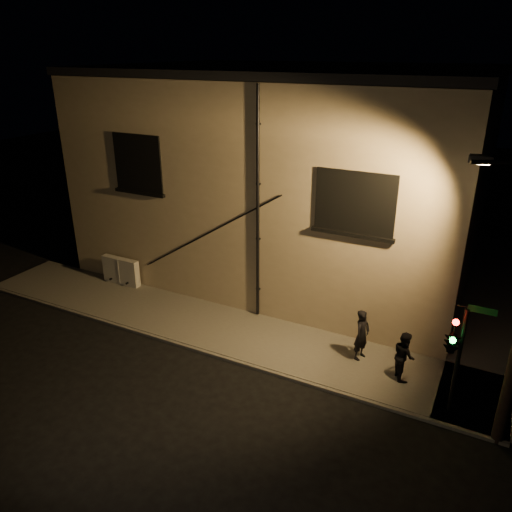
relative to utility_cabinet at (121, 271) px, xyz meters
The scene contains 7 objects.
ground 8.69m from the utility_cabinet, 18.16° to the right, with size 90.00×90.00×0.00m, color black.
sidewalk 9.63m from the utility_cabinet, 10.13° to the left, with size 21.00×16.00×0.12m.
building 8.98m from the utility_cabinet, 50.26° to the left, with size 16.20×12.23×8.80m.
utility_cabinet is the anchor object (origin of this frame).
pedestrian_a 10.73m from the utility_cabinet, ahead, with size 0.63×0.41×1.72m, color black.
pedestrian_b 12.19m from the utility_cabinet, ahead, with size 0.76×0.59×1.56m, color black.
traffic_signal 13.73m from the utility_cabinet, ahead, with size 1.16×1.94×3.34m.
Camera 1 is at (5.72, -11.89, 9.51)m, focal length 35.00 mm.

